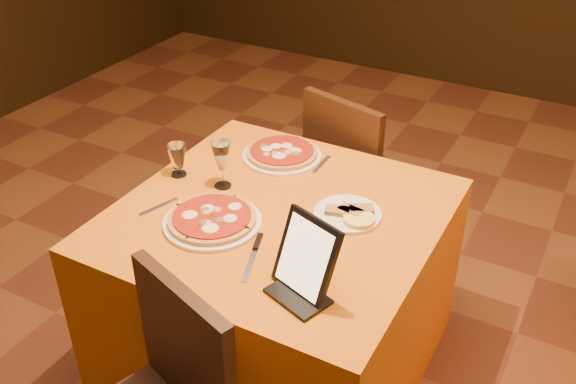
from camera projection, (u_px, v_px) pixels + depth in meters
The scene contains 11 objects.
main_table at pixel (279, 292), 2.47m from camera, with size 1.10×1.10×0.75m, color #D1680D.
chair_main_far at pixel (365, 177), 3.05m from camera, with size 0.47×0.47×0.91m, color #311D10, non-canonical shape.
pizza_near at pixel (212, 220), 2.20m from camera, with size 0.34×0.34×0.03m.
pizza_far at pixel (282, 154), 2.60m from camera, with size 0.32×0.32×0.03m.
cutlet_dish at pixel (348, 213), 2.24m from camera, with size 0.24×0.24×0.03m.
wine_glass at pixel (222, 164), 2.37m from camera, with size 0.08×0.08×0.19m, color #FCFA8F, non-canonical shape.
water_glass at pixel (178, 160), 2.45m from camera, with size 0.08×0.08×0.13m, color white, non-canonical shape.
tablet at pixel (306, 256), 1.86m from camera, with size 0.20×0.02×0.24m, color black.
knife at pixel (252, 259), 2.04m from camera, with size 0.23×0.02×0.01m, color silver.
fork_near at pixel (159, 207), 2.29m from camera, with size 0.16×0.02×0.01m, color #A5A6AB.
fork_far at pixel (321, 164), 2.55m from camera, with size 0.15×0.02×0.01m, color #ADADB3.
Camera 1 is at (0.85, -1.40, 2.02)m, focal length 40.00 mm.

